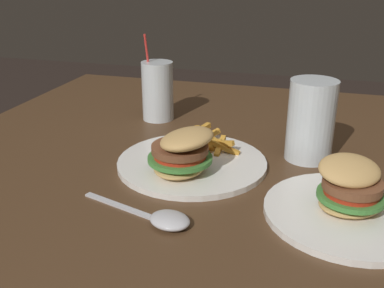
{
  "coord_description": "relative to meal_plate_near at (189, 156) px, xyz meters",
  "views": [
    {
      "loc": [
        0.6,
        0.05,
        1.09
      ],
      "look_at": [
        -0.1,
        -0.15,
        0.8
      ],
      "focal_mm": 42.0,
      "sensor_mm": 36.0,
      "label": 1
    }
  ],
  "objects": [
    {
      "name": "spoon",
      "position": [
        0.18,
        0.02,
        -0.02
      ],
      "size": [
        0.08,
        0.19,
        0.02
      ],
      "rotation": [
        0.0,
        0.0,
        1.27
      ],
      "color": "silver",
      "rests_on": "dining_table"
    },
    {
      "name": "beer_glass",
      "position": [
        -0.11,
        0.19,
        0.04
      ],
      "size": [
        0.08,
        0.08,
        0.15
      ],
      "color": "silver",
      "rests_on": "dining_table"
    },
    {
      "name": "juice_glass",
      "position": [
        -0.24,
        -0.14,
        0.03
      ],
      "size": [
        0.07,
        0.07,
        0.19
      ],
      "color": "silver",
      "rests_on": "dining_table"
    },
    {
      "name": "meal_plate_far",
      "position": [
        0.08,
        0.26,
        -0.0
      ],
      "size": [
        0.24,
        0.24,
        0.09
      ],
      "color": "white",
      "rests_on": "dining_table"
    },
    {
      "name": "meal_plate_near",
      "position": [
        0.0,
        0.0,
        0.0
      ],
      "size": [
        0.26,
        0.26,
        0.09
      ],
      "color": "white",
      "rests_on": "dining_table"
    },
    {
      "name": "dining_table",
      "position": [
        0.08,
        0.15,
        -0.11
      ],
      "size": [
        1.32,
        1.33,
        0.76
      ],
      "color": "#4C331E",
      "rests_on": "ground_plane"
    }
  ]
}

